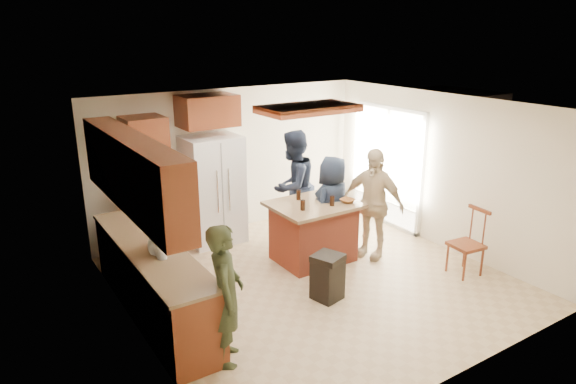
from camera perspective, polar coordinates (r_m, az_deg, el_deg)
room_shell at (r=11.14m, az=16.46°, el=3.60°), size 8.00×5.20×5.00m
person_front_left at (r=5.52m, az=-6.93°, el=-11.27°), size 0.64×0.70×1.57m
person_behind_left at (r=8.52m, az=0.56°, el=0.62°), size 1.06×0.87×1.88m
person_behind_right at (r=8.09m, az=4.93°, el=-1.50°), size 0.89×0.73×1.58m
person_side_right at (r=8.01m, az=9.36°, el=-1.26°), size 0.86×1.14×1.75m
person_counter at (r=6.42m, az=-13.45°, el=-7.34°), size 0.59×1.06×1.57m
left_cabinetry at (r=6.47m, az=-15.50°, el=-5.63°), size 0.64×3.00×2.30m
back_wall_units at (r=8.22m, az=-13.65°, el=2.65°), size 1.80×0.60×2.45m
refrigerator at (r=8.56m, az=-8.31°, el=0.23°), size 0.90×0.76×1.80m
kitchen_island at (r=7.91m, az=2.83°, el=-4.37°), size 1.28×1.03×0.93m
island_items at (r=7.80m, az=4.68°, el=-0.84°), size 0.93×0.68×0.15m
trash_bin at (r=6.89m, az=4.41°, el=-9.36°), size 0.46×0.46×0.63m
spindle_chair at (r=7.92m, az=19.29°, el=-5.56°), size 0.46×0.46×0.99m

